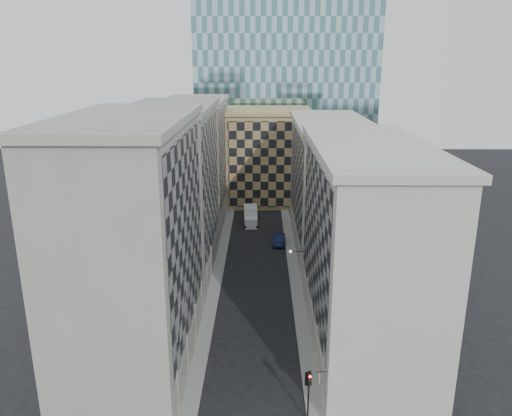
{
  "coord_description": "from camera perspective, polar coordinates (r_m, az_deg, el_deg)",
  "views": [
    {
      "loc": [
        0.74,
        -31.52,
        28.31
      ],
      "look_at": [
        0.2,
        14.62,
        14.43
      ],
      "focal_mm": 35.0,
      "sensor_mm": 36.0,
      "label": 1
    }
  ],
  "objects": [
    {
      "name": "tan_block",
      "position": [
        101.2,
        1.38,
        5.99
      ],
      "size": [
        16.8,
        14.8,
        18.8
      ],
      "color": "tan",
      "rests_on": "ground"
    },
    {
      "name": "box_truck",
      "position": [
        88.49,
        -0.61,
        -1.01
      ],
      "size": [
        2.56,
        5.71,
        3.07
      ],
      "rotation": [
        0.0,
        0.0,
        0.05
      ],
      "color": "white",
      "rests_on": "ground"
    },
    {
      "name": "church_tower",
      "position": [
        113.53,
        0.31,
        16.06
      ],
      "size": [
        7.2,
        7.2,
        51.5
      ],
      "color": "#2A2520",
      "rests_on": "ground"
    },
    {
      "name": "flagpoles_left",
      "position": [
        43.18,
        -8.42,
        -11.52
      ],
      "size": [
        0.1,
        6.33,
        2.33
      ],
      "color": "gray",
      "rests_on": "ground"
    },
    {
      "name": "traffic_light",
      "position": [
        42.41,
        6.05,
        -19.57
      ],
      "size": [
        0.54,
        0.53,
        4.34
      ],
      "rotation": [
        0.0,
        0.0,
        0.39
      ],
      "color": "black",
      "rests_on": "sidewalk_east"
    },
    {
      "name": "bldg_left_a",
      "position": [
        47.06,
        -13.7,
        -4.27
      ],
      "size": [
        10.8,
        22.8,
        23.7
      ],
      "color": "gray",
      "rests_on": "ground"
    },
    {
      "name": "bldg_left_b",
      "position": [
        67.72,
        -9.23,
        2.0
      ],
      "size": [
        10.8,
        22.8,
        22.7
      ],
      "color": "gray",
      "rests_on": "ground"
    },
    {
      "name": "sidewalk_west",
      "position": [
        67.96,
        -4.49,
        -7.86
      ],
      "size": [
        1.5,
        100.0,
        0.15
      ],
      "primitive_type": "cube",
      "color": "gray",
      "rests_on": "ground"
    },
    {
      "name": "bldg_left_c",
      "position": [
        89.03,
        -6.87,
        5.3
      ],
      "size": [
        10.8,
        22.8,
        21.7
      ],
      "color": "gray",
      "rests_on": "ground"
    },
    {
      "name": "bracket_lamp",
      "position": [
        59.87,
        4.13,
        -4.98
      ],
      "size": [
        1.98,
        0.36,
        0.36
      ],
      "color": "black",
      "rests_on": "ground"
    },
    {
      "name": "bldg_right_a",
      "position": [
        50.9,
        12.15,
        -4.35
      ],
      "size": [
        10.8,
        26.8,
        20.7
      ],
      "color": "beige",
      "rests_on": "ground"
    },
    {
      "name": "bldg_right_b",
      "position": [
        76.48,
        8.29,
        2.6
      ],
      "size": [
        10.8,
        28.8,
        19.7
      ],
      "color": "beige",
      "rests_on": "ground"
    },
    {
      "name": "dark_car",
      "position": [
        79.17,
        2.63,
        -3.63
      ],
      "size": [
        2.21,
        4.89,
        1.56
      ],
      "primitive_type": "imported",
      "rotation": [
        0.0,
        0.0,
        -0.12
      ],
      "color": "#10183D",
      "rests_on": "ground"
    },
    {
      "name": "shop_sign",
      "position": [
        42.58,
        7.23,
        -18.5
      ],
      "size": [
        0.84,
        0.74,
        0.82
      ],
      "rotation": [
        0.0,
        0.0,
        0.02
      ],
      "color": "black",
      "rests_on": "ground"
    },
    {
      "name": "sidewalk_east",
      "position": [
        67.84,
        4.47,
        -7.91
      ],
      "size": [
        1.5,
        100.0,
        0.15
      ],
      "primitive_type": "cube",
      "color": "gray",
      "rests_on": "ground"
    }
  ]
}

